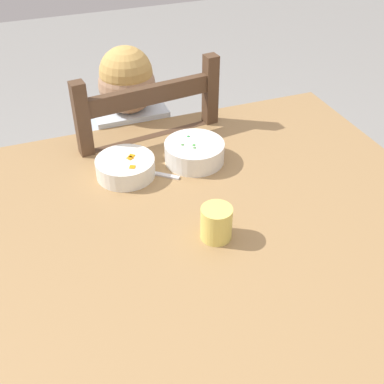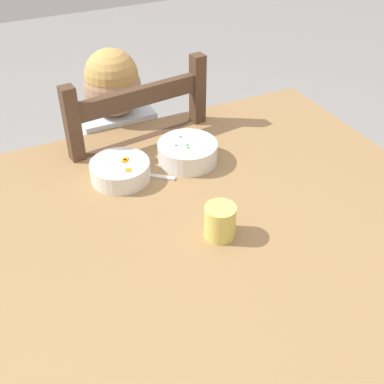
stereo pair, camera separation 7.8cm
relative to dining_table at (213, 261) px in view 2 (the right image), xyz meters
name	(u,v)px [view 2 (the right image)]	position (x,y,z in m)	size (l,w,h in m)	color
dining_table	(213,261)	(0.00, 0.00, 0.00)	(1.14, 1.04, 0.73)	#9A764A
dining_chair	(127,194)	(-0.02, 0.57, -0.19)	(0.47, 0.47, 0.93)	#4E3523
child_figure	(122,151)	(-0.03, 0.56, -0.01)	(0.32, 0.31, 0.94)	silver
bowl_of_peas	(188,152)	(0.06, 0.27, 0.13)	(0.16, 0.16, 0.06)	white
bowl_of_carrots	(120,170)	(-0.12, 0.27, 0.13)	(0.15, 0.15, 0.05)	white
spoon	(139,173)	(-0.08, 0.26, 0.10)	(0.12, 0.10, 0.01)	silver
drinking_cup	(219,222)	(0.00, -0.02, 0.14)	(0.07, 0.07, 0.08)	#E8D363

